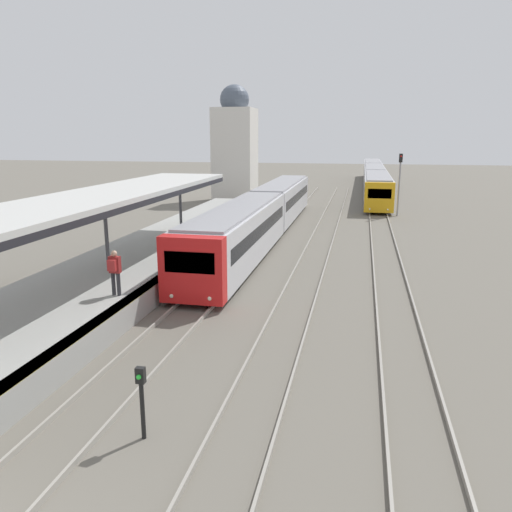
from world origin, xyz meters
TOP-DOWN VIEW (x-y plane):
  - platform_canopy at (-4.22, 14.32)m, footprint 4.00×22.30m
  - person_on_platform at (-2.33, 11.22)m, footprint 0.40×0.40m
  - train_near at (0.00, 27.40)m, footprint 2.56×29.59m
  - train_far at (7.68, 60.17)m, footprint 2.48×44.06m
  - signal_post_near at (1.70, 4.52)m, footprint 0.20×0.21m
  - signal_mast_far at (9.22, 38.50)m, footprint 0.28×0.29m
  - distant_domed_building at (-6.56, 45.51)m, footprint 4.00×4.00m

SIDE VIEW (x-z plane):
  - signal_post_near at x=1.70m, z-range 0.21..1.92m
  - train_far at x=7.68m, z-range 0.17..3.06m
  - train_near at x=0.00m, z-range 0.17..3.15m
  - person_on_platform at x=-2.33m, z-range 1.07..2.73m
  - signal_mast_far at x=9.22m, z-range 0.66..5.79m
  - platform_canopy at x=-4.22m, z-range 2.45..5.79m
  - distant_domed_building at x=-6.56m, z-range -0.36..11.14m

